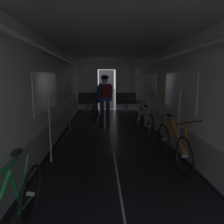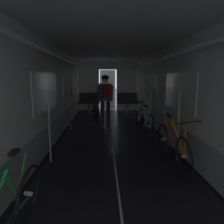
# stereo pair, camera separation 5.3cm
# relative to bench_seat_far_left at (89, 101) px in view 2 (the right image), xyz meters

# --- Properties ---
(train_car_shell) EXTENTS (3.14, 12.34, 2.57)m
(train_car_shell) POSITION_rel_bench_seat_far_left_xyz_m (0.90, -4.47, 1.13)
(train_car_shell) COLOR black
(train_car_shell) RESTS_ON ground
(bench_seat_far_left) EXTENTS (0.98, 0.51, 0.95)m
(bench_seat_far_left) POSITION_rel_bench_seat_far_left_xyz_m (0.00, 0.00, 0.00)
(bench_seat_far_left) COLOR gray
(bench_seat_far_left) RESTS_ON ground
(bench_seat_far_right) EXTENTS (0.98, 0.51, 0.95)m
(bench_seat_far_right) POSITION_rel_bench_seat_far_left_xyz_m (1.80, 0.00, 0.00)
(bench_seat_far_right) COLOR gray
(bench_seat_far_right) RESTS_ON ground
(bicycle_orange) EXTENTS (0.44, 1.69, 0.95)m
(bicycle_orange) POSITION_rel_bench_seat_far_left_xyz_m (2.02, -6.16, -0.18)
(bicycle_orange) COLOR black
(bicycle_orange) RESTS_ON ground
(bicycle_white) EXTENTS (0.50, 1.69, 0.96)m
(bicycle_white) POSITION_rel_bench_seat_far_left_xyz_m (1.89, -3.86, -0.19)
(bicycle_white) COLOR black
(bicycle_white) RESTS_ON ground
(bicycle_green) EXTENTS (0.44, 1.69, 0.96)m
(bicycle_green) POSITION_rel_bench_seat_far_left_xyz_m (-0.21, -8.27, -0.19)
(bicycle_green) COLOR black
(bicycle_green) RESTS_ON ground
(person_cyclist_aisle) EXTENTS (0.56, 0.46, 1.73)m
(person_cyclist_aisle) POSITION_rel_bench_seat_far_left_xyz_m (0.75, -3.09, 0.50)
(person_cyclist_aisle) COLOR #2D2D33
(person_cyclist_aisle) RESTS_ON ground
(bicycle_blue_in_aisle) EXTENTS (0.44, 1.68, 0.94)m
(bicycle_blue_in_aisle) POSITION_rel_bench_seat_far_left_xyz_m (0.44, -2.82, -0.18)
(bicycle_blue_in_aisle) COLOR black
(bicycle_blue_in_aisle) RESTS_ON ground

